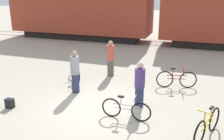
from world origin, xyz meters
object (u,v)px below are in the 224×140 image
at_px(person_in_red, 111,59).
at_px(person_in_purple, 140,85).
at_px(backpack, 10,103).
at_px(bicycle_maroon, 176,79).
at_px(person_in_grey, 75,72).
at_px(bicycle_black, 77,69).
at_px(freight_train, 157,4).
at_px(bicycle_silver, 126,109).
at_px(bicycle_yellow, 207,125).

xyz_separation_m(person_in_red, person_in_purple, (2.06, -2.81, -0.04)).
xyz_separation_m(person_in_red, backpack, (-2.20, -4.43, -0.68)).
distance_m(bicycle_maroon, person_in_grey, 4.21).
bearing_deg(backpack, person_in_purple, 20.82).
xyz_separation_m(bicycle_maroon, person_in_purple, (-1.06, -2.25, 0.43)).
distance_m(bicycle_black, person_in_purple, 4.02).
relative_size(bicycle_maroon, person_in_red, 0.97).
relative_size(freight_train, person_in_purple, 14.44).
bearing_deg(bicycle_black, backpack, -102.43).
bearing_deg(backpack, person_in_grey, 52.73).
bearing_deg(person_in_red, person_in_grey, -165.18).
bearing_deg(bicycle_silver, person_in_red, 115.80).
xyz_separation_m(bicycle_yellow, person_in_purple, (-2.27, 1.40, 0.42)).
relative_size(bicycle_silver, person_in_grey, 0.95).
distance_m(bicycle_maroon, person_in_purple, 2.52).
distance_m(bicycle_yellow, person_in_purple, 2.70).
bearing_deg(person_in_red, bicycle_silver, -124.14).
xyz_separation_m(person_in_purple, backpack, (-4.26, -1.62, -0.64)).
distance_m(bicycle_silver, person_in_purple, 1.19).
relative_size(bicycle_silver, bicycle_black, 1.05).
height_order(bicycle_black, person_in_purple, person_in_purple).
relative_size(bicycle_black, person_in_red, 0.92).
bearing_deg(freight_train, person_in_red, -94.66).
distance_m(bicycle_black, person_in_grey, 1.82).
height_order(bicycle_maroon, person_in_purple, person_in_purple).
relative_size(person_in_red, person_in_purple, 1.04).
distance_m(person_in_grey, person_in_red, 2.47).
bearing_deg(bicycle_maroon, bicycle_black, -177.09).
bearing_deg(person_in_grey, bicycle_black, -167.75).
height_order(bicycle_maroon, person_in_grey, person_in_grey).
bearing_deg(bicycle_black, person_in_purple, -30.28).
height_order(bicycle_yellow, person_in_purple, person_in_purple).
height_order(person_in_purple, backpack, person_in_purple).
bearing_deg(bicycle_silver, backpack, -172.51).
distance_m(person_in_grey, backpack, 2.65).
distance_m(bicycle_maroon, person_in_red, 3.20).
xyz_separation_m(freight_train, person_in_red, (-0.67, -8.17, -2.01)).
xyz_separation_m(bicycle_silver, person_in_purple, (0.17, 1.08, 0.46)).
height_order(bicycle_maroon, person_in_red, person_in_red).
height_order(bicycle_maroon, bicycle_silver, bicycle_maroon).
distance_m(freight_train, bicycle_maroon, 9.40).
bearing_deg(person_in_red, person_in_purple, -113.74).
distance_m(bicycle_black, backpack, 3.73).
xyz_separation_m(freight_train, bicycle_maroon, (2.45, -8.73, -2.48)).
height_order(bicycle_black, person_in_red, person_in_red).
bearing_deg(bicycle_black, bicycle_yellow, -30.84).
bearing_deg(bicycle_yellow, bicycle_black, 149.16).
xyz_separation_m(freight_train, backpack, (-2.87, -12.60, -2.69)).
bearing_deg(bicycle_silver, person_in_grey, 149.31).
height_order(freight_train, person_in_grey, freight_train).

